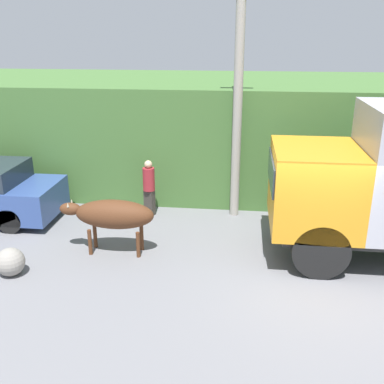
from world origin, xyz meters
The scene contains 7 objects.
ground_plane centered at (0.00, 0.00, 0.00)m, with size 60.00×60.00×0.00m, color slate.
hillside_embankment centered at (0.00, 6.46, 1.69)m, with size 32.00×6.23×3.39m.
building_backdrop centered at (-6.21, 4.76, 1.56)m, with size 6.31×2.70×3.10m.
brown_cow centered at (-4.31, 0.44, 0.94)m, with size 2.20×0.67×1.29m.
pedestrian_on_hill centered at (-3.95, 2.74, 0.87)m, with size 0.43×0.43×1.58m.
utility_pole centered at (-1.60, 3.05, 3.33)m, with size 0.90×0.24×6.44m.
roadside_rock centered at (-6.19, -0.83, 0.30)m, with size 0.60×0.60×0.60m.
Camera 1 is at (-1.42, -8.71, 4.89)m, focal length 42.00 mm.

